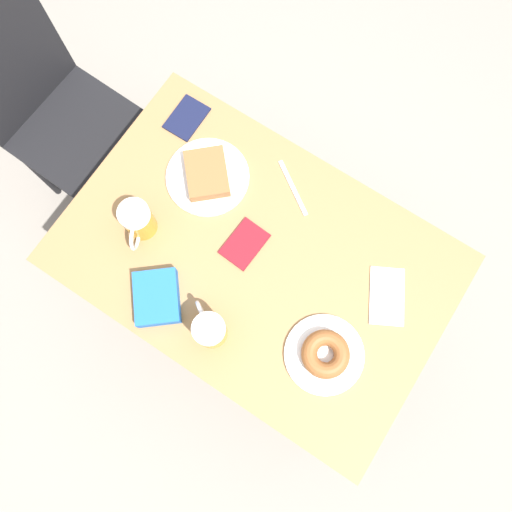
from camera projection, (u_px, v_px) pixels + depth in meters
The scene contains 12 objects.
ground_plane at pixel (256, 301), 2.09m from camera, with size 8.00×8.00×0.00m, color gray.
table at pixel (256, 264), 1.42m from camera, with size 0.69×1.04×0.76m.
chair at pixel (46, 104), 1.69m from camera, with size 0.41×0.41×0.91m.
plate_with_cake at pixel (207, 175), 1.39m from camera, with size 0.24×0.24×0.05m.
plate_with_donut at pixel (325, 354), 1.27m from camera, with size 0.21×0.21×0.05m.
beer_mug_left at pixel (138, 221), 1.32m from camera, with size 0.12×0.08×0.12m.
beer_mug_center at pixel (210, 330), 1.25m from camera, with size 0.09×0.12×0.12m.
napkin_folded at pixel (387, 296), 1.33m from camera, with size 0.18×0.15×0.00m.
fork at pixel (293, 188), 1.40m from camera, with size 0.11×0.15×0.00m.
passport_near_edge at pixel (245, 244), 1.36m from camera, with size 0.13×0.10×0.01m.
passport_far_edge at pixel (187, 118), 1.45m from camera, with size 0.13×0.09×0.01m.
blue_pouch at pixel (157, 298), 1.30m from camera, with size 0.18×0.18×0.05m.
Camera 1 is at (-0.27, -0.18, 2.07)m, focal length 35.00 mm.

